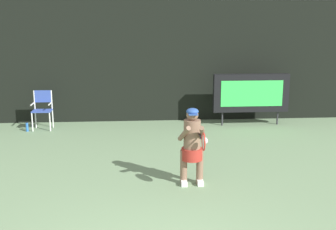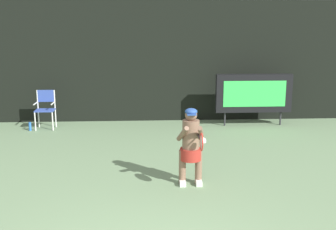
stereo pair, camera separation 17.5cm
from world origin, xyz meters
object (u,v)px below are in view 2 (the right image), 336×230
(umpire_chair, at_px, (45,107))
(tennis_racket, at_px, (201,142))
(tennis_player, at_px, (191,144))
(scoreboard, at_px, (254,93))
(water_bottle, at_px, (30,126))

(umpire_chair, distance_m, tennis_racket, 6.23)
(tennis_player, height_order, tennis_racket, tennis_player)
(umpire_chair, bearing_deg, scoreboard, 0.22)
(scoreboard, distance_m, tennis_player, 5.02)
(umpire_chair, distance_m, tennis_player, 5.74)
(tennis_player, distance_m, tennis_racket, 0.57)
(water_bottle, bearing_deg, tennis_racket, -48.58)
(scoreboard, xyz_separation_m, umpire_chair, (-5.95, -0.02, -0.33))
(scoreboard, distance_m, water_bottle, 6.40)
(water_bottle, xyz_separation_m, tennis_racket, (4.15, -4.71, 0.84))
(umpire_chair, height_order, tennis_racket, tennis_racket)
(umpire_chair, bearing_deg, water_bottle, -147.18)
(scoreboard, relative_size, tennis_racket, 3.65)
(tennis_player, xyz_separation_m, tennis_racket, (0.12, -0.52, 0.19))
(water_bottle, distance_m, tennis_racket, 6.33)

